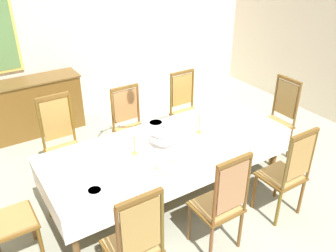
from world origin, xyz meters
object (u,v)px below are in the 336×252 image
object	(u,v)px
spoon_primary	(158,169)
sideboard	(36,106)
chair_north_a	(62,142)
spoon_secondary	(174,163)
bowl_far_left	(156,124)
candlestick_east	(199,123)
dining_table	(169,148)
chair_south_a	(135,242)
chair_south_c	(287,172)
bowl_near_left	(168,166)
chair_south_b	(221,202)
soup_tureen	(164,136)
chair_north_c	(186,109)
chair_head_west	(1,214)
chair_head_east	(277,118)
candlestick_west	(134,144)
chair_north_b	(131,125)
bowl_near_right	(184,160)
bowl_far_right	(95,191)

from	to	relation	value
spoon_primary	sideboard	world-z (taller)	sideboard
chair_north_a	spoon_secondary	world-z (taller)	chair_north_a
bowl_far_left	candlestick_east	bearing A→B (deg)	-52.47
dining_table	chair_south_a	xyz separation A→B (m)	(-0.95, -0.95, -0.11)
chair_south_c	bowl_near_left	size ratio (longest dim) A/B	7.42
chair_south_b	soup_tureen	distance (m)	1.00
soup_tureen	spoon_primary	bearing A→B (deg)	-129.36
chair_north_a	spoon_secondary	bearing A→B (deg)	120.05
chair_north_c	dining_table	bearing A→B (deg)	45.67
chair_north_a	chair_head_west	world-z (taller)	chair_head_west
chair_head_east	candlestick_west	bearing A→B (deg)	90.00
chair_south_a	chair_north_b	distance (m)	2.12
chair_north_c	chair_head_west	bearing A→B (deg)	19.00
chair_north_a	bowl_near_right	size ratio (longest dim) A/B	6.95
dining_table	spoon_primary	distance (m)	0.54
bowl_near_right	spoon_primary	xyz separation A→B (m)	(-0.31, 0.03, -0.01)
chair_south_c	bowl_near_left	distance (m)	1.33
chair_head_west	spoon_secondary	world-z (taller)	chair_head_west
chair_north_b	chair_south_a	bearing A→B (deg)	63.64
bowl_near_left	bowl_near_right	bearing A→B (deg)	-0.27
bowl_near_left	soup_tureen	bearing A→B (deg)	63.22
chair_north_c	spoon_primary	size ratio (longest dim) A/B	6.36
chair_north_b	chair_head_east	xyz separation A→B (m)	(1.83, -0.95, 0.02)
candlestick_west	bowl_far_left	bearing A→B (deg)	39.86
dining_table	bowl_near_left	distance (m)	0.49
chair_south_a	dining_table	bearing A→B (deg)	45.16
chair_head_west	chair_north_c	bearing A→B (deg)	109.00
spoon_secondary	sideboard	size ratio (longest dim) A/B	0.12
chair_south_b	spoon_primary	bearing A→B (deg)	122.77
bowl_near_right	chair_south_b	bearing A→B (deg)	-83.69
dining_table	chair_north_b	bearing A→B (deg)	90.32
chair_south_a	bowl_near_left	bearing A→B (deg)	38.87
chair_south_a	soup_tureen	bearing A→B (deg)	47.15
sideboard	bowl_far_right	bearing A→B (deg)	86.80
chair_south_a	chair_head_east	distance (m)	2.93
chair_south_a	bowl_far_right	distance (m)	0.62
chair_south_b	candlestick_west	size ratio (longest dim) A/B	3.59
chair_south_c	chair_head_west	distance (m)	2.92
candlestick_east	bowl_far_right	bearing A→B (deg)	-166.02
candlestick_east	spoon_primary	world-z (taller)	candlestick_east
chair_south_a	chair_north_b	bearing A→B (deg)	63.64
chair_north_a	chair_head_east	world-z (taller)	chair_north_a
candlestick_east	bowl_near_right	xyz separation A→B (m)	(-0.50, -0.41, -0.12)
chair_south_a	bowl_near_left	world-z (taller)	chair_south_a
candlestick_west	chair_south_a	bearing A→B (deg)	-118.38
candlestick_east	spoon_secondary	world-z (taller)	candlestick_east
chair_south_b	candlestick_west	world-z (taller)	chair_south_b
chair_north_b	candlestick_east	size ratio (longest dim) A/B	3.22
bowl_near_left	bowl_near_right	world-z (taller)	bowl_near_right
chair_north_a	soup_tureen	distance (m)	1.33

